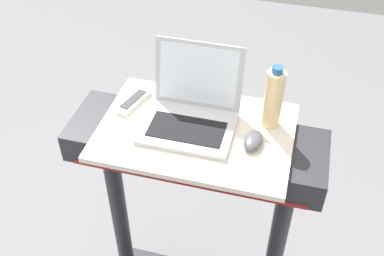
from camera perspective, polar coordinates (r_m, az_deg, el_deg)
desk_board at (r=1.59m, az=0.46°, el=-0.47°), size 0.66×0.45×0.02m
laptop at (r=1.58m, az=-0.06°, el=2.18°), size 0.31×0.28×0.25m
computer_mouse at (r=1.53m, az=7.49°, el=-1.57°), size 0.07×0.11×0.03m
water_bottle at (r=1.56m, az=9.91°, el=3.57°), size 0.06×0.06×0.23m
tv_remote at (r=1.70m, az=-7.17°, el=3.25°), size 0.09×0.17×0.02m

